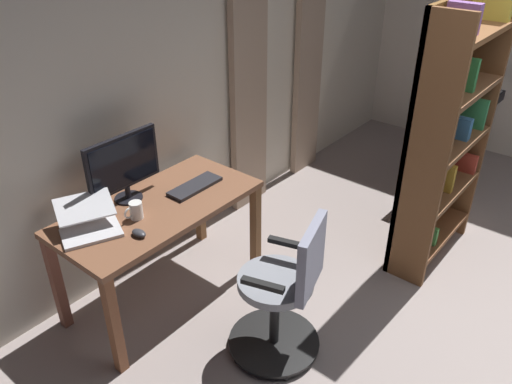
# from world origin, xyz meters

# --- Properties ---
(back_room_partition) EXTENTS (5.74, 0.10, 2.68)m
(back_room_partition) POSITION_xyz_m (0.00, -2.75, 1.34)
(back_room_partition) COLOR beige
(back_room_partition) RESTS_ON ground
(curtain_left_panel) EXTENTS (0.37, 0.06, 2.35)m
(curtain_left_panel) POSITION_xyz_m (-1.24, -2.64, 1.17)
(curtain_left_panel) COLOR tan
(curtain_left_panel) RESTS_ON ground
(curtain_right_panel) EXTENTS (0.40, 0.06, 2.35)m
(curtain_right_panel) POSITION_xyz_m (-0.37, -2.64, 1.17)
(curtain_right_panel) COLOR tan
(curtain_right_panel) RESTS_ON ground
(desk) EXTENTS (1.33, 0.65, 0.73)m
(desk) POSITION_xyz_m (0.95, -2.28, 0.63)
(desk) COLOR brown
(desk) RESTS_ON ground
(office_chair) EXTENTS (0.56, 0.56, 0.94)m
(office_chair) POSITION_xyz_m (0.85, -1.35, 0.44)
(office_chair) COLOR black
(office_chair) RESTS_ON ground
(computer_monitor) EXTENTS (0.52, 0.18, 0.44)m
(computer_monitor) POSITION_xyz_m (1.02, -2.48, 0.97)
(computer_monitor) COLOR black
(computer_monitor) RESTS_ON desk
(computer_keyboard) EXTENTS (0.39, 0.14, 0.02)m
(computer_keyboard) POSITION_xyz_m (0.65, -2.25, 0.74)
(computer_keyboard) COLOR #232328
(computer_keyboard) RESTS_ON desk
(laptop) EXTENTS (0.43, 0.43, 0.16)m
(laptop) POSITION_xyz_m (1.40, -2.37, 0.78)
(laptop) COLOR silver
(laptop) RESTS_ON desk
(computer_mouse) EXTENTS (0.06, 0.10, 0.04)m
(computer_mouse) POSITION_xyz_m (1.25, -2.10, 0.75)
(computer_mouse) COLOR #333338
(computer_mouse) RESTS_ON desk
(mug_tea) EXTENTS (0.13, 0.08, 0.11)m
(mug_tea) POSITION_xyz_m (1.14, -2.26, 0.78)
(mug_tea) COLOR white
(mug_tea) RESTS_ON desk
(bookshelf) EXTENTS (0.87, 0.30, 1.95)m
(bookshelf) POSITION_xyz_m (-0.66, -1.12, 0.97)
(bookshelf) COLOR brown
(bookshelf) RESTS_ON ground
(piano_keyboard) EXTENTS (1.24, 0.34, 0.80)m
(piano_keyboard) POSITION_xyz_m (-1.90, -1.36, 0.73)
(piano_keyboard) COLOR black
(piano_keyboard) RESTS_ON ground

